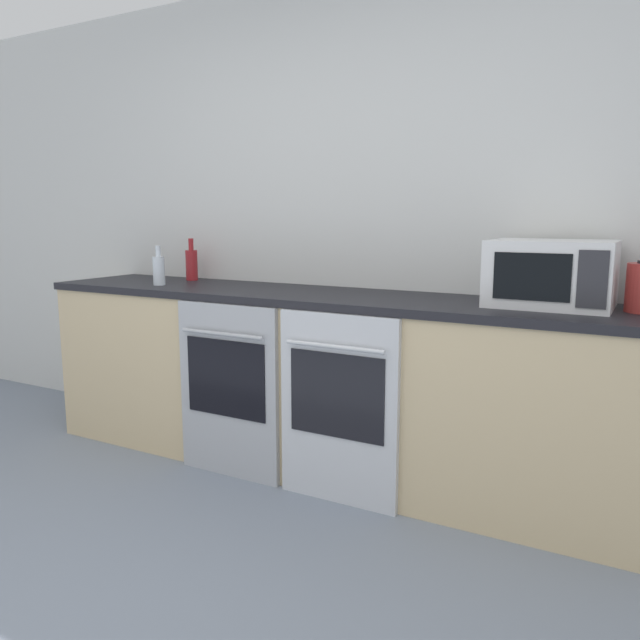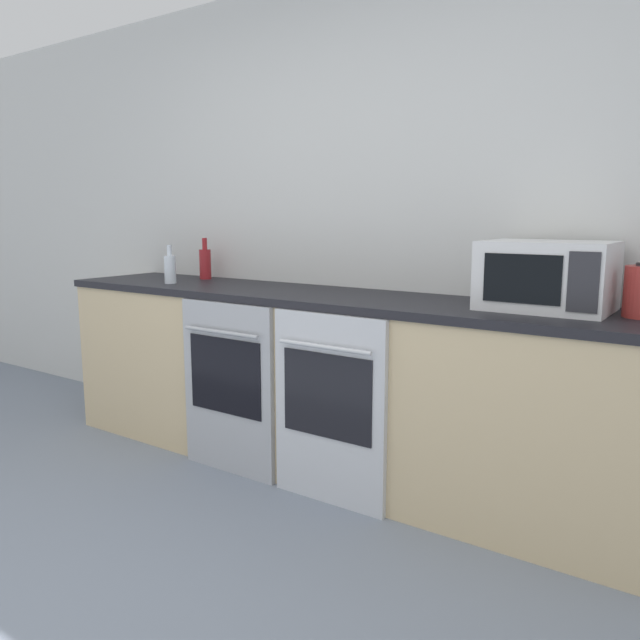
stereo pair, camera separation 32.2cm
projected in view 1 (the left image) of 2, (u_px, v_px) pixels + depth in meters
The scene contains 7 objects.
wall_back at pixel (356, 221), 3.41m from camera, with size 10.00×0.06×2.60m.
counter_back at pixel (327, 382), 3.26m from camera, with size 3.34×0.65×0.94m.
oven_left at pixel (228, 390), 3.16m from camera, with size 0.60×0.06×0.90m.
oven_right at pixel (338, 408), 2.86m from camera, with size 0.60×0.06×0.90m.
microwave at pixel (551, 273), 2.70m from camera, with size 0.51×0.40×0.29m.
bottle_red at pixel (192, 264), 3.82m from camera, with size 0.07×0.07×0.26m.
bottle_clear at pixel (159, 270), 3.55m from camera, with size 0.07×0.07×0.22m.
Camera 1 is at (1.50, -1.02, 1.33)m, focal length 35.00 mm.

